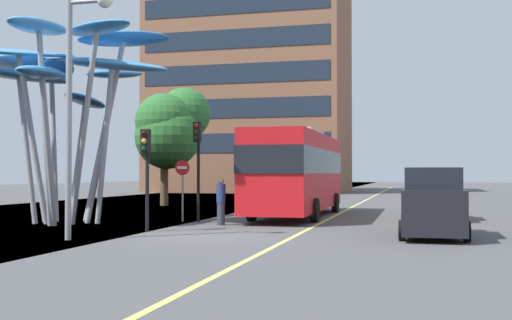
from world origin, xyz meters
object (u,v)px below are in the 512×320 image
(traffic_light_kerb_near, at_px, (146,157))
(street_lamp, at_px, (79,82))
(traffic_light_island_mid, at_px, (238,162))
(leaf_sculpture, at_px, (65,72))
(car_parked_near, at_px, (433,204))
(pedestrian, at_px, (221,201))
(traffic_light_kerb_far, at_px, (198,150))
(no_entry_sign, at_px, (183,181))
(car_parked_mid, at_px, (431,195))
(red_bus, at_px, (297,169))

(traffic_light_kerb_near, xyz_separation_m, street_lamp, (-0.81, -2.92, 2.11))
(traffic_light_island_mid, bearing_deg, leaf_sculpture, -118.83)
(car_parked_near, bearing_deg, traffic_light_island_mid, 131.69)
(car_parked_near, xyz_separation_m, pedestrian, (-7.60, 2.63, -0.12))
(leaf_sculpture, bearing_deg, traffic_light_kerb_far, 21.81)
(traffic_light_kerb_far, height_order, street_lamp, street_lamp)
(pedestrian, bearing_deg, no_entry_sign, 148.51)
(leaf_sculpture, xyz_separation_m, car_parked_mid, (13.77, 5.48, -4.85))
(traffic_light_kerb_near, height_order, car_parked_near, traffic_light_kerb_near)
(traffic_light_kerb_far, distance_m, traffic_light_island_mid, 6.44)
(car_parked_near, height_order, street_lamp, street_lamp)
(traffic_light_island_mid, xyz_separation_m, car_parked_near, (9.12, -10.24, -1.51))
(red_bus, bearing_deg, pedestrian, -109.89)
(leaf_sculpture, distance_m, car_parked_near, 14.67)
(leaf_sculpture, xyz_separation_m, street_lamp, (3.73, -5.46, -1.30))
(car_parked_mid, distance_m, pedestrian, 9.01)
(red_bus, bearing_deg, traffic_light_kerb_far, -128.68)
(traffic_light_kerb_near, xyz_separation_m, pedestrian, (1.57, 3.26, -1.59))
(traffic_light_kerb_near, relative_size, car_parked_mid, 0.83)
(car_parked_mid, bearing_deg, traffic_light_island_mid, 162.70)
(red_bus, bearing_deg, car_parked_near, -54.03)
(traffic_light_island_mid, height_order, pedestrian, traffic_light_island_mid)
(car_parked_near, distance_m, no_entry_sign, 10.37)
(leaf_sculpture, height_order, car_parked_mid, leaf_sculpture)
(car_parked_mid, relative_size, no_entry_sign, 1.66)
(leaf_sculpture, distance_m, no_entry_sign, 6.21)
(traffic_light_kerb_near, bearing_deg, leaf_sculpture, 150.79)
(car_parked_mid, bearing_deg, traffic_light_kerb_near, -139.04)
(red_bus, relative_size, traffic_light_kerb_near, 3.33)
(leaf_sculpture, bearing_deg, street_lamp, -55.66)
(traffic_light_kerb_near, xyz_separation_m, car_parked_near, (9.17, 0.63, -1.47))
(street_lamp, bearing_deg, car_parked_mid, 47.44)
(red_bus, height_order, pedestrian, red_bus)
(car_parked_near, relative_size, street_lamp, 0.61)
(traffic_light_kerb_near, relative_size, street_lamp, 0.47)
(leaf_sculpture, relative_size, street_lamp, 1.24)
(traffic_light_kerb_far, bearing_deg, red_bus, 51.32)
(traffic_light_island_mid, relative_size, car_parked_mid, 0.84)
(traffic_light_kerb_near, xyz_separation_m, no_entry_sign, (-0.43, 4.49, -0.82))
(traffic_light_kerb_near, bearing_deg, traffic_light_kerb_far, 87.12)
(traffic_light_island_mid, relative_size, no_entry_sign, 1.41)
(red_bus, bearing_deg, street_lamp, -110.54)
(traffic_light_kerb_near, xyz_separation_m, traffic_light_island_mid, (0.05, 10.87, 0.04))
(traffic_light_kerb_near, height_order, car_parked_mid, traffic_light_kerb_near)
(leaf_sculpture, height_order, car_parked_near, leaf_sculpture)
(leaf_sculpture, height_order, pedestrian, leaf_sculpture)
(red_bus, xyz_separation_m, traffic_light_kerb_near, (-3.47, -8.49, 0.35))
(red_bus, relative_size, car_parked_near, 2.58)
(traffic_light_kerb_far, bearing_deg, car_parked_mid, 21.63)
(car_parked_near, bearing_deg, red_bus, 125.97)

